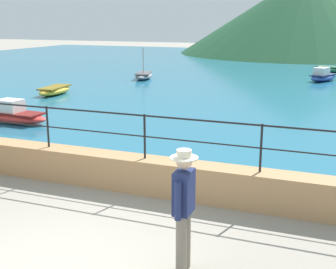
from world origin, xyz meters
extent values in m
plane|color=gray|center=(0.00, 0.00, 0.00)|extent=(120.00, 120.00, 0.00)
cube|color=tan|center=(0.00, 3.20, 0.35)|extent=(20.00, 0.56, 0.70)
cylinder|color=black|center=(-2.30, 3.20, 1.15)|extent=(0.04, 0.04, 0.90)
cylinder|color=black|center=(0.00, 3.20, 1.15)|extent=(0.04, 0.04, 0.90)
cylinder|color=black|center=(2.30, 3.20, 1.15)|extent=(0.04, 0.04, 0.90)
cylinder|color=black|center=(0.00, 3.20, 1.57)|extent=(18.40, 0.04, 0.04)
cylinder|color=black|center=(0.00, 3.20, 1.15)|extent=(18.40, 0.03, 0.03)
cube|color=#236B89|center=(0.00, 25.84, 0.03)|extent=(64.00, 44.32, 0.06)
cone|color=#1E4C2D|center=(-0.90, 43.54, 3.91)|extent=(24.70, 24.70, 7.81)
cylinder|color=slate|center=(1.73, 0.73, 0.43)|extent=(0.15, 0.15, 0.86)
cylinder|color=slate|center=(1.74, 0.55, 0.43)|extent=(0.15, 0.15, 0.86)
cube|color=navy|center=(1.74, 0.64, 1.16)|extent=(0.23, 0.36, 0.60)
cylinder|color=navy|center=(1.73, 0.88, 1.12)|extent=(0.09, 0.09, 0.52)
cylinder|color=navy|center=(1.74, 0.40, 1.12)|extent=(0.09, 0.09, 0.52)
sphere|color=beige|center=(1.74, 0.64, 1.59)|extent=(0.22, 0.22, 0.22)
cylinder|color=beige|center=(1.74, 0.64, 1.64)|extent=(0.38, 0.38, 0.02)
cylinder|color=beige|center=(1.74, 0.64, 1.70)|extent=(0.20, 0.20, 0.10)
ellipsoid|color=gray|center=(-7.31, 19.15, 0.24)|extent=(1.51, 2.46, 0.36)
cube|color=#4D4D51|center=(-7.31, 19.15, 0.39)|extent=(1.25, 1.98, 0.06)
cylinder|color=#B2A899|center=(-7.28, 19.05, 1.15)|extent=(0.06, 0.06, 1.46)
ellipsoid|color=#2D4C9E|center=(2.34, 22.00, 0.24)|extent=(1.69, 2.47, 0.36)
cube|color=navy|center=(2.34, 22.00, 0.39)|extent=(1.39, 1.99, 0.06)
cube|color=silver|center=(2.25, 21.77, 0.62)|extent=(0.88, 0.98, 0.40)
ellipsoid|color=#338C59|center=(2.53, 26.74, 0.24)|extent=(2.46, 1.83, 0.36)
cube|color=#1C4D31|center=(2.53, 26.74, 0.39)|extent=(1.99, 1.50, 0.06)
ellipsoid|color=gold|center=(-8.77, 12.56, 0.24)|extent=(1.13, 2.38, 0.36)
cube|color=brown|center=(-8.77, 12.56, 0.39)|extent=(0.95, 1.91, 0.06)
ellipsoid|color=red|center=(-6.47, 7.16, 0.24)|extent=(2.34, 1.01, 0.36)
cube|color=maroon|center=(-6.47, 7.16, 0.39)|extent=(1.87, 0.85, 0.06)
cube|color=silver|center=(-6.72, 7.17, 0.62)|extent=(0.83, 0.67, 0.40)
camera|label=1|loc=(3.65, -4.77, 3.41)|focal=48.86mm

